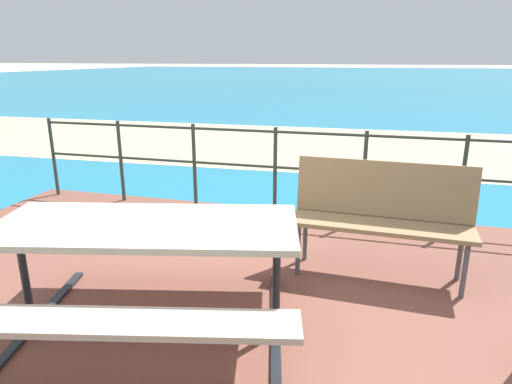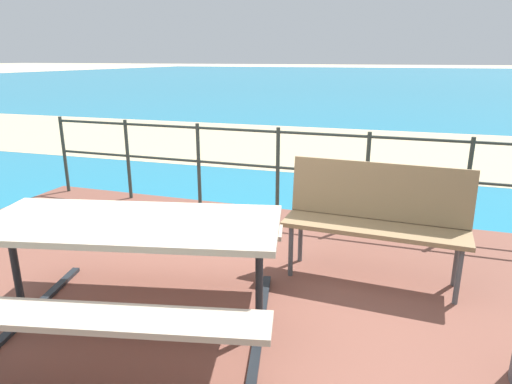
{
  "view_description": "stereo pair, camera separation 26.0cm",
  "coord_description": "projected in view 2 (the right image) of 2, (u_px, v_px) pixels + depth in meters",
  "views": [
    {
      "loc": [
        1.07,
        -2.42,
        1.81
      ],
      "look_at": [
        -0.08,
        1.87,
        0.47
      ],
      "focal_mm": 31.5,
      "sensor_mm": 36.0,
      "label": 1
    },
    {
      "loc": [
        1.32,
        -2.34,
        1.81
      ],
      "look_at": [
        -0.08,
        1.87,
        0.47
      ],
      "focal_mm": 31.5,
      "sensor_mm": 36.0,
      "label": 2
    }
  ],
  "objects": [
    {
      "name": "park_bench",
      "position": [
        376.0,
        212.0,
        3.59
      ],
      "size": [
        1.44,
        0.48,
        0.94
      ],
      "rotation": [
        0.0,
        0.0,
        -0.04
      ],
      "color": "#8C704C",
      "rests_on": "patio_paving"
    },
    {
      "name": "ground_plane",
      "position": [
        180.0,
        335.0,
        3.05
      ],
      "size": [
        240.0,
        240.0,
        0.0
      ],
      "primitive_type": "plane",
      "color": "beige"
    },
    {
      "name": "patio_paving",
      "position": [
        180.0,
        331.0,
        3.04
      ],
      "size": [
        6.4,
        5.2,
        0.06
      ],
      "primitive_type": "cube",
      "color": "brown",
      "rests_on": "ground"
    },
    {
      "name": "sea_water",
      "position": [
        394.0,
        79.0,
        39.4
      ],
      "size": [
        90.0,
        90.0,
        0.01
      ],
      "primitive_type": "cube",
      "color": "teal",
      "rests_on": "ground"
    },
    {
      "name": "railing_fence",
      "position": [
        278.0,
        162.0,
        5.05
      ],
      "size": [
        5.94,
        0.04,
        1.01
      ],
      "color": "#2D3833",
      "rests_on": "patio_paving"
    },
    {
      "name": "beach_strip",
      "position": [
        337.0,
        146.0,
        9.45
      ],
      "size": [
        54.1,
        6.27,
        0.01
      ],
      "primitive_type": "cube",
      "rotation": [
        0.0,
        0.0,
        0.02
      ],
      "color": "tan",
      "rests_on": "ground"
    },
    {
      "name": "picnic_table",
      "position": [
        132.0,
        245.0,
        2.86
      ],
      "size": [
        2.16,
        1.9,
        0.77
      ],
      "rotation": [
        0.0,
        0.0,
        0.23
      ],
      "color": "tan",
      "rests_on": "patio_paving"
    }
  ]
}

